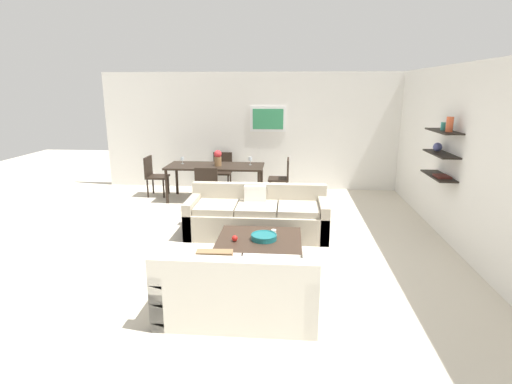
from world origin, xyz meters
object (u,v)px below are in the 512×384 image
(coffee_table, at_px, (259,252))
(decorative_bowl, at_px, (264,237))
(dining_chair_foot, at_px, (208,186))
(wine_glass_right_far, at_px, (250,159))
(dining_chair_right_far, at_px, (283,176))
(dining_chair_left_far, at_px, (154,173))
(candle_jar, at_px, (274,233))
(sofa_beige, at_px, (257,217))
(apple_on_coffee_table, at_px, (235,238))
(centerpiece_vase, at_px, (218,158))
(loveseat_white, at_px, (238,289))
(dining_table, at_px, (215,168))
(wine_glass_head, at_px, (218,157))
(wine_glass_left_far, at_px, (182,159))
(dining_chair_head, at_px, (222,169))

(coffee_table, distance_m, decorative_bowl, 0.24)
(dining_chair_foot, distance_m, wine_glass_right_far, 1.27)
(dining_chair_right_far, distance_m, wine_glass_right_far, 0.79)
(dining_chair_right_far, relative_size, dining_chair_left_far, 1.00)
(candle_jar, distance_m, dining_chair_left_far, 4.35)
(candle_jar, bearing_deg, sofa_beige, 106.11)
(apple_on_coffee_table, xyz_separation_m, wine_glass_right_far, (-0.14, 3.48, 0.45))
(apple_on_coffee_table, distance_m, centerpiece_vase, 3.45)
(sofa_beige, relative_size, centerpiece_vase, 6.84)
(candle_jar, relative_size, dining_chair_foot, 0.10)
(sofa_beige, xyz_separation_m, coffee_table, (0.12, -1.20, -0.10))
(loveseat_white, distance_m, wine_glass_right_far, 4.66)
(dining_table, xyz_separation_m, wine_glass_head, (-0.00, 0.38, 0.18))
(dining_chair_right_far, relative_size, centerpiece_vase, 2.66)
(dining_chair_foot, height_order, centerpiece_vase, centerpiece_vase)
(decorative_bowl, bearing_deg, sofa_beige, 98.66)
(apple_on_coffee_table, height_order, wine_glass_left_far, wine_glass_left_far)
(centerpiece_vase, bearing_deg, dining_chair_right_far, 10.48)
(dining_chair_left_far, bearing_deg, apple_on_coffee_table, -57.17)
(wine_glass_right_far, xyz_separation_m, wine_glass_head, (-0.74, 0.27, -0.01))
(dining_chair_head, bearing_deg, apple_on_coffee_table, -78.30)
(decorative_bowl, xyz_separation_m, wine_glass_left_far, (-1.99, 3.39, 0.43))
(wine_glass_head, xyz_separation_m, wine_glass_left_far, (-0.74, -0.27, -0.01))
(sofa_beige, bearing_deg, centerpiece_vase, 116.50)
(dining_table, height_order, dining_chair_head, dining_chair_head)
(apple_on_coffee_table, bearing_deg, decorative_bowl, 13.87)
(decorative_bowl, relative_size, apple_on_coffee_table, 4.33)
(wine_glass_head, bearing_deg, coffee_table, -71.86)
(dining_chair_right_far, height_order, wine_glass_head, wine_glass_head)
(dining_chair_right_far, height_order, dining_chair_left_far, same)
(dining_table, bearing_deg, wine_glass_left_far, 171.55)
(dining_chair_left_far, distance_m, wine_glass_left_far, 0.78)
(wine_glass_left_far, bearing_deg, centerpiece_vase, -11.30)
(sofa_beige, height_order, dining_chair_head, dining_chair_head)
(apple_on_coffee_table, bearing_deg, dining_table, 104.54)
(sofa_beige, relative_size, dining_chair_foot, 2.57)
(dining_table, bearing_deg, sofa_beige, -62.51)
(sofa_beige, bearing_deg, dining_table, 117.49)
(loveseat_white, bearing_deg, candle_jar, 76.82)
(sofa_beige, height_order, wine_glass_right_far, wine_glass_right_far)
(dining_table, distance_m, centerpiece_vase, 0.25)
(dining_chair_left_far, relative_size, wine_glass_left_far, 5.97)
(coffee_table, bearing_deg, candle_jar, 32.75)
(sofa_beige, relative_size, dining_chair_left_far, 2.57)
(sofa_beige, height_order, centerpiece_vase, centerpiece_vase)
(dining_table, height_order, dining_chair_foot, dining_chair_foot)
(dining_table, height_order, wine_glass_right_far, wine_glass_right_far)
(decorative_bowl, relative_size, wine_glass_left_far, 2.35)
(dining_chair_foot, bearing_deg, wine_glass_right_far, 52.44)
(decorative_bowl, xyz_separation_m, wine_glass_right_far, (-0.52, 3.39, 0.45))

